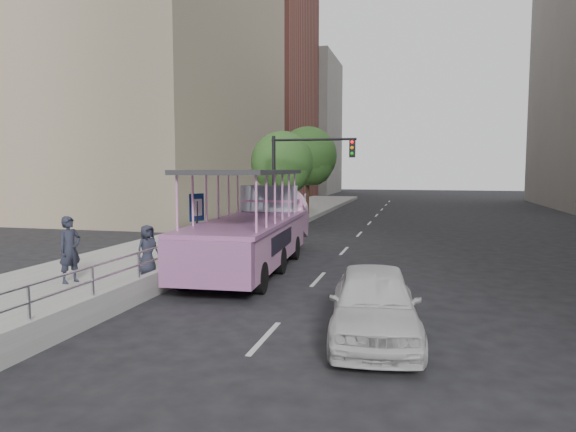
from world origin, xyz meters
name	(u,v)px	position (x,y,z in m)	size (l,w,h in m)	color
ground	(250,310)	(0.00, 0.00, 0.00)	(160.00, 160.00, 0.00)	black
sidewalk	(201,242)	(-5.75, 10.00, 0.15)	(5.50, 80.00, 0.30)	#A1A19B
kerb_wall	(173,270)	(-3.12, 2.00, 0.48)	(0.24, 30.00, 0.36)	#A9A9A4
guardrail	(173,249)	(-3.12, 2.00, 1.14)	(0.07, 22.00, 0.71)	silver
duck_boat	(256,231)	(-1.66, 5.70, 1.31)	(3.25, 10.81, 3.54)	black
car	(374,303)	(3.24, -1.47, 0.77)	(1.81, 4.50, 1.53)	silver
pedestrian_near	(70,250)	(-5.58, 0.46, 1.26)	(0.70, 0.46, 1.93)	#212330
pedestrian_far	(148,250)	(-4.04, 2.11, 1.07)	(0.75, 0.49, 1.54)	#212330
parking_sign	(197,225)	(-2.93, 3.36, 1.74)	(0.27, 0.58, 2.77)	black
traffic_signal	(297,171)	(-1.70, 12.50, 3.50)	(4.20, 0.32, 5.20)	black
street_tree_near	(283,165)	(-3.30, 15.93, 3.82)	(3.52, 3.52, 5.72)	#3C291B
street_tree_far	(309,158)	(-3.10, 21.93, 4.31)	(3.97, 3.97, 6.45)	#3C291B
midrise_brick	(234,92)	(-18.00, 48.00, 13.00)	(18.00, 16.00, 26.00)	brown
midrise_stone_b	(283,127)	(-16.00, 64.00, 10.00)	(16.00, 14.00, 20.00)	gray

